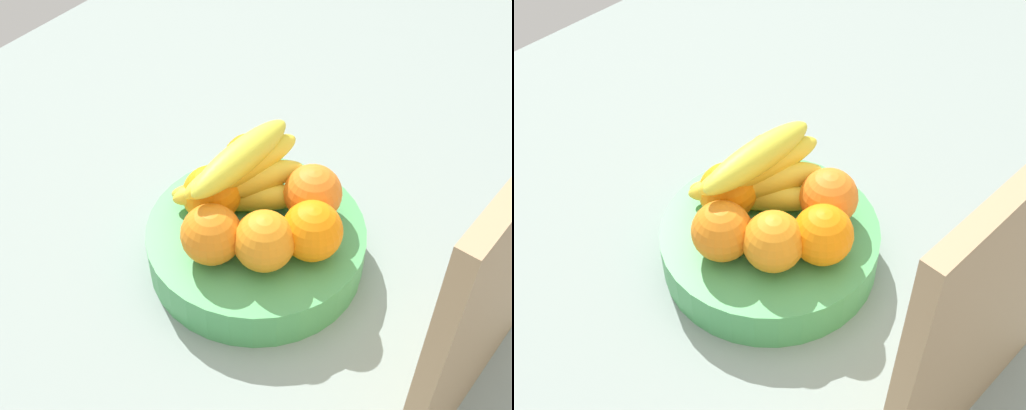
# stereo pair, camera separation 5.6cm
# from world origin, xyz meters

# --- Properties ---
(ground_plane) EXTENTS (1.80, 1.40, 0.03)m
(ground_plane) POSITION_xyz_m (0.00, 0.00, -0.01)
(ground_plane) COLOR gray
(fruit_bowl) EXTENTS (0.27, 0.27, 0.06)m
(fruit_bowl) POSITION_xyz_m (-0.03, -0.03, 0.03)
(fruit_bowl) COLOR #4AA35C
(fruit_bowl) RESTS_ON ground_plane
(orange_front_left) EXTENTS (0.07, 0.07, 0.07)m
(orange_front_left) POSITION_xyz_m (0.01, 0.01, 0.09)
(orange_front_left) COLOR orange
(orange_front_left) RESTS_ON fruit_bowl
(orange_front_right) EXTENTS (0.07, 0.07, 0.07)m
(orange_front_right) POSITION_xyz_m (-0.03, 0.05, 0.09)
(orange_front_right) COLOR orange
(orange_front_right) RESTS_ON fruit_bowl
(orange_center) EXTENTS (0.07, 0.07, 0.07)m
(orange_center) POSITION_xyz_m (-0.09, 0.02, 0.09)
(orange_center) COLOR orange
(orange_center) RESTS_ON fruit_bowl
(orange_back_left) EXTENTS (0.07, 0.07, 0.07)m
(orange_back_left) POSITION_xyz_m (-0.09, -0.08, 0.09)
(orange_back_left) COLOR orange
(orange_back_left) RESTS_ON fruit_bowl
(orange_back_right) EXTENTS (0.07, 0.07, 0.07)m
(orange_back_right) POSITION_xyz_m (-0.01, -0.08, 0.09)
(orange_back_right) COLOR orange
(orange_back_right) RESTS_ON fruit_bowl
(orange_top_stack) EXTENTS (0.07, 0.07, 0.07)m
(orange_top_stack) POSITION_xyz_m (0.04, -0.04, 0.09)
(orange_top_stack) COLOR orange
(orange_top_stack) RESTS_ON fruit_bowl
(banana_bunch) EXTENTS (0.18, 0.16, 0.11)m
(banana_bunch) POSITION_xyz_m (-0.05, -0.06, 0.11)
(banana_bunch) COLOR yellow
(banana_bunch) RESTS_ON fruit_bowl
(cutting_board) EXTENTS (0.28, 0.04, 0.36)m
(cutting_board) POSITION_xyz_m (0.01, 0.26, 0.18)
(cutting_board) COLOR tan
(cutting_board) RESTS_ON ground_plane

